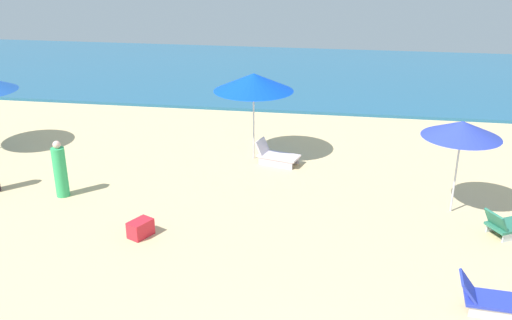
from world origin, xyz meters
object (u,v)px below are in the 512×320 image
object	(u,v)px
umbrella_1	(254,82)
lounge_chair_1_0	(276,155)
cooler_box_0	(141,228)
umbrella_4	(462,129)
beachgoer_2	(60,171)
lounge_chair_5_1	(498,300)

from	to	relation	value
umbrella_1	lounge_chair_1_0	size ratio (longest dim) A/B	1.93
umbrella_1	cooler_box_0	size ratio (longest dim) A/B	4.85
cooler_box_0	umbrella_4	bearing A→B (deg)	135.27
umbrella_4	cooler_box_0	bearing A→B (deg)	-161.21
umbrella_4	beachgoer_2	xyz separation A→B (m)	(-10.06, -0.70, -1.45)
beachgoer_2	cooler_box_0	size ratio (longest dim) A/B	2.79
umbrella_4	beachgoer_2	world-z (taller)	umbrella_4
lounge_chair_5_1	lounge_chair_1_0	bearing A→B (deg)	41.26
umbrella_1	umbrella_4	size ratio (longest dim) A/B	1.13
lounge_chair_1_0	umbrella_4	distance (m)	5.71
umbrella_4	beachgoer_2	distance (m)	10.19
umbrella_1	lounge_chair_5_1	bearing A→B (deg)	-50.78
lounge_chair_1_0	umbrella_4	size ratio (longest dim) A/B	0.59
umbrella_1	cooler_box_0	distance (m)	6.01
lounge_chair_1_0	umbrella_4	world-z (taller)	umbrella_4
cooler_box_0	beachgoer_2	bearing A→B (deg)	-95.66
umbrella_1	lounge_chair_1_0	distance (m)	2.31
lounge_chair_1_0	cooler_box_0	bearing A→B (deg)	169.35
umbrella_1	lounge_chair_5_1	size ratio (longest dim) A/B	1.74
umbrella_1	umbrella_4	xyz separation A→B (m)	(5.50, -2.82, -0.26)
umbrella_1	lounge_chair_1_0	bearing A→B (deg)	-23.20
lounge_chair_5_1	umbrella_4	bearing A→B (deg)	7.11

